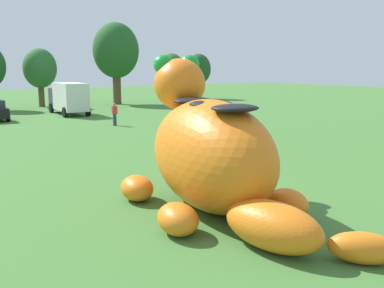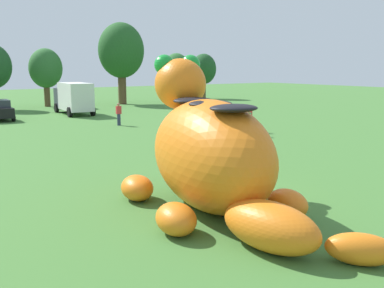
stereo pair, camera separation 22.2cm
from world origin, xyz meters
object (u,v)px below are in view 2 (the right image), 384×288
object	(u,v)px
spectator_near_inflatable	(248,122)
spectator_wandering	(249,119)
box_truck	(73,97)
spectator_by_cars	(119,114)
giant_inflatable_creature	(211,153)

from	to	relation	value
spectator_near_inflatable	spectator_wandering	distance (m)	1.69
box_truck	spectator_wandering	size ratio (longest dim) A/B	3.81
box_truck	spectator_by_cars	bearing A→B (deg)	-89.64
spectator_near_inflatable	spectator_by_cars	bearing A→B (deg)	117.25
giant_inflatable_creature	spectator_by_cars	world-z (taller)	giant_inflatable_creature
box_truck	spectator_near_inflatable	size ratio (longest dim) A/B	3.81
giant_inflatable_creature	spectator_wandering	xyz separation A→B (m)	(12.07, 11.80, -0.92)
box_truck	spectator_by_cars	world-z (taller)	box_truck
spectator_near_inflatable	spectator_wandering	size ratio (longest dim) A/B	1.00
spectator_by_cars	spectator_wandering	size ratio (longest dim) A/B	1.00
box_truck	spectator_near_inflatable	bearing A→B (deg)	-75.74
giant_inflatable_creature	spectator_near_inflatable	world-z (taller)	giant_inflatable_creature
giant_inflatable_creature	spectator_wandering	bearing A→B (deg)	44.36
spectator_by_cars	box_truck	bearing A→B (deg)	90.36
giant_inflatable_creature	spectator_near_inflatable	size ratio (longest dim) A/B	5.68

